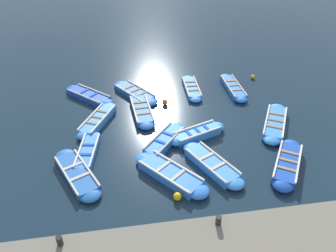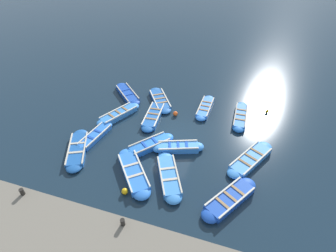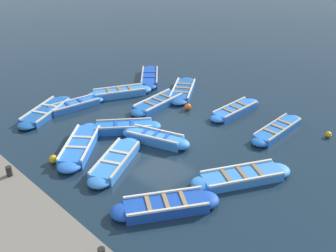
% 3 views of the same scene
% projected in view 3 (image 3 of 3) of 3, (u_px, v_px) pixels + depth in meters
% --- Properties ---
extents(ground_plane, '(120.00, 120.00, 0.00)m').
position_uv_depth(ground_plane, '(162.00, 128.00, 18.36)').
color(ground_plane, '#162838').
extents(boat_alongside, '(3.22, 3.27, 0.37)m').
position_uv_depth(boat_alongside, '(150.00, 77.00, 23.63)').
color(boat_alongside, '#1947B7').
rests_on(boat_alongside, ground).
extents(boat_stern_in, '(3.93, 2.73, 0.40)m').
position_uv_depth(boat_stern_in, '(242.00, 177.00, 14.66)').
color(boat_stern_in, '#3884E0').
rests_on(boat_stern_in, ground).
extents(boat_mid_row, '(3.87, 2.49, 0.35)m').
position_uv_depth(boat_mid_row, '(46.00, 112.00, 19.52)').
color(boat_mid_row, '#1E59AD').
rests_on(boat_mid_row, ground).
extents(boat_outer_right, '(3.43, 0.91, 0.36)m').
position_uv_depth(boat_outer_right, '(235.00, 110.00, 19.68)').
color(boat_outer_right, blue).
rests_on(boat_outer_right, ground).
extents(boat_drifting, '(3.67, 2.89, 0.36)m').
position_uv_depth(boat_drifting, '(183.00, 90.00, 21.87)').
color(boat_drifting, '#1E59AD').
rests_on(boat_drifting, ground).
extents(boat_far_corner, '(3.56, 2.32, 0.42)m').
position_uv_depth(boat_far_corner, '(119.00, 93.00, 21.51)').
color(boat_far_corner, '#3884E0').
rests_on(boat_far_corner, ground).
extents(boat_inner_gap, '(1.78, 3.24, 0.47)m').
position_uv_depth(boat_inner_gap, '(155.00, 138.00, 17.10)').
color(boat_inner_gap, '#3884E0').
rests_on(boat_inner_gap, ground).
extents(boat_bow_out, '(3.69, 0.87, 0.38)m').
position_uv_depth(boat_bow_out, '(278.00, 130.00, 17.85)').
color(boat_bow_out, blue).
rests_on(boat_bow_out, ground).
extents(boat_near_quay, '(3.72, 2.45, 0.41)m').
position_uv_depth(boat_near_quay, '(115.00, 161.00, 15.58)').
color(boat_near_quay, '#3884E0').
rests_on(boat_near_quay, ground).
extents(boat_end_of_row, '(3.63, 2.77, 0.45)m').
position_uv_depth(boat_end_of_row, '(166.00, 206.00, 13.17)').
color(boat_end_of_row, '#1947B7').
rests_on(boat_end_of_row, ground).
extents(boat_broadside, '(3.84, 1.19, 0.39)m').
position_uv_depth(boat_broadside, '(158.00, 103.00, 20.40)').
color(boat_broadside, '#1E59AD').
rests_on(boat_broadside, ground).
extents(boat_centre, '(3.64, 3.25, 0.43)m').
position_uv_depth(boat_centre, '(80.00, 146.00, 16.57)').
color(boat_centre, blue).
rests_on(boat_centre, ground).
extents(boat_outer_left, '(3.33, 1.23, 0.36)m').
position_uv_depth(boat_outer_left, '(74.00, 105.00, 20.15)').
color(boat_outer_left, blue).
rests_on(boat_outer_left, ground).
extents(boat_tucked, '(3.11, 2.75, 0.44)m').
position_uv_depth(boat_tucked, '(124.00, 127.00, 17.99)').
color(boat_tucked, blue).
rests_on(boat_tucked, ground).
extents(bollard_mid_north, '(0.20, 0.20, 0.35)m').
position_uv_depth(bollard_mid_north, '(9.00, 171.00, 13.29)').
color(bollard_mid_north, black).
rests_on(bollard_mid_north, quay_wall).
extents(buoy_orange_near, '(0.27, 0.27, 0.27)m').
position_uv_depth(buoy_orange_near, '(328.00, 134.00, 17.54)').
color(buoy_orange_near, '#EAB214').
rests_on(buoy_orange_near, ground).
extents(buoy_yellow_far, '(0.35, 0.35, 0.35)m').
position_uv_depth(buoy_yellow_far, '(188.00, 107.00, 19.95)').
color(buoy_yellow_far, '#E05119').
rests_on(buoy_yellow_far, ground).
extents(buoy_white_drifting, '(0.34, 0.34, 0.34)m').
position_uv_depth(buoy_white_drifting, '(53.00, 159.00, 15.72)').
color(buoy_white_drifting, '#EAB214').
rests_on(buoy_white_drifting, ground).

